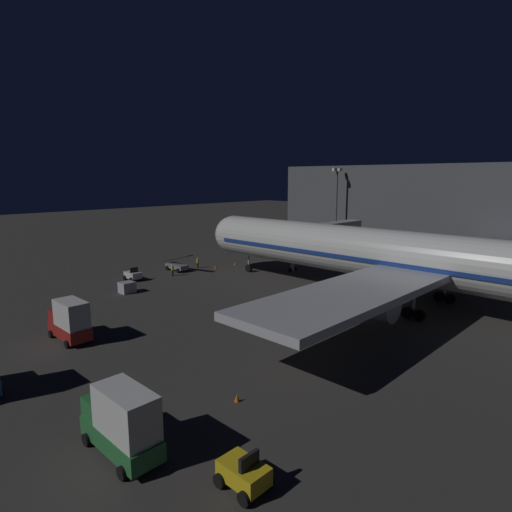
% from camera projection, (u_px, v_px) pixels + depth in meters
% --- Properties ---
extents(ground_plane, '(320.00, 320.00, 0.00)m').
position_uv_depth(ground_plane, '(334.00, 290.00, 56.50)').
color(ground_plane, '#383533').
extents(airliner_at_gate, '(54.11, 65.37, 20.39)m').
position_uv_depth(airliner_at_gate, '(411.00, 259.00, 48.58)').
color(airliner_at_gate, silver).
rests_on(airliner_at_gate, ground_plane).
extents(jet_bridge, '(20.89, 3.40, 7.16)m').
position_uv_depth(jet_bridge, '(317.00, 232.00, 71.22)').
color(jet_bridge, '#9E9E99').
rests_on(jet_bridge, ground_plane).
extents(terminal_wall, '(6.00, 80.00, 16.93)m').
position_uv_depth(terminal_wall, '(484.00, 215.00, 71.14)').
color(terminal_wall, '#4C4F54').
rests_on(terminal_wall, ground_plane).
extents(apron_floodlight_mast, '(2.90, 0.50, 16.40)m').
position_uv_depth(apron_floodlight_mast, '(336.00, 203.00, 84.52)').
color(apron_floodlight_mast, '#59595E').
rests_on(apron_floodlight_mast, ground_plane).
extents(catering_truck, '(2.36, 5.12, 3.80)m').
position_uv_depth(catering_truck, '(70.00, 320.00, 38.83)').
color(catering_truck, maroon).
rests_on(catering_truck, ground_plane).
extents(baggage_tug_lead, '(1.86, 2.57, 1.95)m').
position_uv_depth(baggage_tug_lead, '(133.00, 275.00, 61.74)').
color(baggage_tug_lead, silver).
rests_on(baggage_tug_lead, ground_plane).
extents(baggage_tug_spare, '(1.86, 2.41, 1.95)m').
position_uv_depth(baggage_tug_spare, '(244.00, 473.00, 20.39)').
color(baggage_tug_spare, yellow).
rests_on(baggage_tug_spare, ground_plane).
extents(ops_van, '(2.36, 5.56, 3.87)m').
position_uv_depth(ops_van, '(122.00, 421.00, 22.70)').
color(ops_van, '#287038').
rests_on(ops_van, ground_plane).
extents(belt_loader, '(1.96, 7.38, 2.97)m').
position_uv_depth(belt_loader, '(177.00, 265.00, 68.20)').
color(belt_loader, slate).
rests_on(belt_loader, ground_plane).
extents(baggage_container_near_belt, '(1.77, 1.63, 1.40)m').
position_uv_depth(baggage_container_near_belt, '(127.00, 287.00, 55.14)').
color(baggage_container_near_belt, '#B7BABF').
rests_on(baggage_container_near_belt, ground_plane).
extents(ground_crew_near_nose_gear, '(0.40, 0.40, 1.76)m').
position_uv_depth(ground_crew_near_nose_gear, '(198.00, 262.00, 70.22)').
color(ground_crew_near_nose_gear, black).
rests_on(ground_crew_near_nose_gear, ground_plane).
extents(ground_crew_under_port_wing, '(0.40, 0.40, 1.81)m').
position_uv_depth(ground_crew_under_port_wing, '(172.00, 269.00, 64.47)').
color(ground_crew_under_port_wing, black).
rests_on(ground_crew_under_port_wing, ground_plane).
extents(traffic_cone_nose_port, '(0.36, 0.36, 0.55)m').
position_uv_depth(traffic_cone_nose_port, '(235.00, 263.00, 72.74)').
color(traffic_cone_nose_port, orange).
rests_on(traffic_cone_nose_port, ground_plane).
extents(traffic_cone_nose_starboard, '(0.36, 0.36, 0.55)m').
position_uv_depth(traffic_cone_nose_starboard, '(215.00, 267.00, 69.64)').
color(traffic_cone_nose_starboard, orange).
rests_on(traffic_cone_nose_starboard, ground_plane).
extents(traffic_cone_wingtip_svc_side, '(0.36, 0.36, 0.55)m').
position_uv_depth(traffic_cone_wingtip_svc_side, '(237.00, 398.00, 28.37)').
color(traffic_cone_wingtip_svc_side, orange).
rests_on(traffic_cone_wingtip_svc_side, ground_plane).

